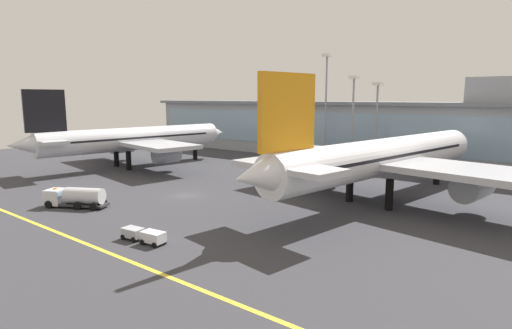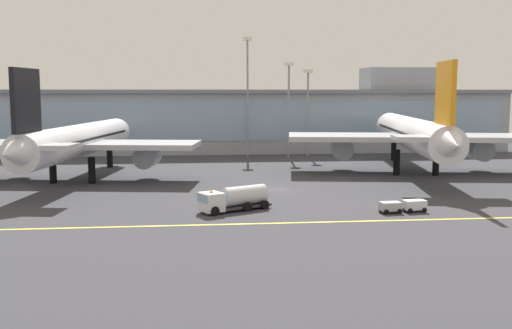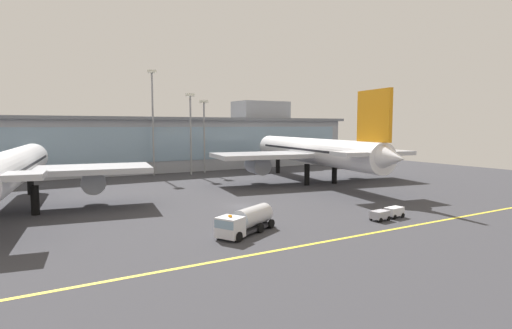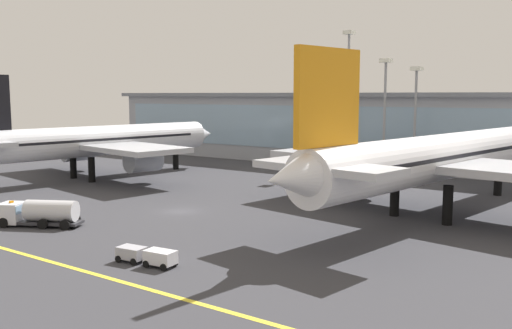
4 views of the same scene
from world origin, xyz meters
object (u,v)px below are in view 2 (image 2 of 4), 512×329
Objects in this scene: fuel_tanker_truck at (233,198)px; service_truck_far at (403,206)px; apron_light_mast_centre at (248,80)px; airliner_near_right at (413,135)px; apron_light_mast_east at (308,98)px; apron_light_mast_west at (289,94)px; airliner_near_left at (78,142)px.

fuel_tanker_truck is 20.30m from service_truck_far.
apron_light_mast_centre is at bearing -124.73° from fuel_tanker_truck.
fuel_tanker_truck is at bearing 141.41° from airliner_near_right.
apron_light_mast_east is at bearing 82.93° from service_truck_far.
apron_light_mast_west is 5.21m from apron_light_mast_east.
apron_light_mast_centre reaches higher than apron_light_mast_east.
apron_light_mast_centre is (-12.73, 63.55, 15.93)m from service_truck_far.
airliner_near_right is 2.83× the size of apron_light_mast_west.
apron_light_mast_west is 0.79× the size of apron_light_mast_centre.
apron_light_mast_west is at bearing -20.54° from apron_light_mast_centre.
apron_light_mast_centre reaches higher than apron_light_mast_west.
apron_light_mast_centre reaches higher than fuel_tanker_truck.
apron_light_mast_east is at bearing -136.88° from fuel_tanker_truck.
apron_light_mast_east is (20.59, 59.62, 11.34)m from fuel_tanker_truck.
apron_light_mast_east reaches higher than service_truck_far.
airliner_near_right is 3.04× the size of apron_light_mast_east.
apron_light_mast_west reaches higher than airliner_near_left.
airliner_near_left reaches higher than fuel_tanker_truck.
service_truck_far is 63.73m from apron_light_mast_east.
airliner_near_right is 36.50m from service_truck_far.
apron_light_mast_centre is (30.27, 33.57, 10.44)m from airliner_near_left.
apron_light_mast_west is at bearing -42.92° from airliner_near_left.
apron_light_mast_centre is at bearing 175.77° from apron_light_mast_east.
fuel_tanker_truck is 1.59× the size of service_truck_far.
airliner_near_left reaches higher than service_truck_far.
apron_light_mast_east is (-13.08, 29.23, 6.12)m from airliner_near_right.
service_truck_far is at bearing -90.48° from apron_light_mast_east.
service_truck_far is 0.30× the size of apron_light_mast_east.
apron_light_mast_west is 1.07× the size of apron_light_mast_east.
airliner_near_left is 2.69× the size of apron_light_mast_east.
apron_light_mast_west is 9.70m from apron_light_mast_centre.
apron_light_mast_west is at bearing 87.31° from service_truck_far.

